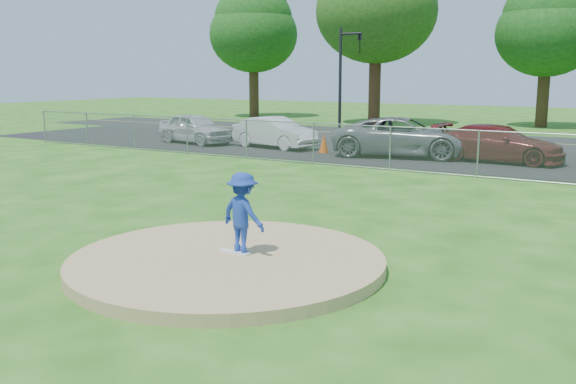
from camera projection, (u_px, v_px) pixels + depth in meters
name	position (u px, v px, depth m)	size (l,w,h in m)	color
ground	(425.00, 184.00, 19.39)	(120.00, 120.00, 0.00)	#215813
pitchers_mound	(227.00, 262.00, 10.98)	(5.40, 5.40, 0.20)	tan
pitching_rubber	(234.00, 252.00, 11.12)	(0.60, 0.15, 0.04)	white
chain_link_fence	(447.00, 152.00, 20.93)	(40.00, 0.06, 1.50)	gray
parking_lot	(482.00, 159.00, 24.85)	(50.00, 8.00, 0.01)	black
street	(523.00, 142.00, 31.14)	(60.00, 7.00, 0.01)	black
tree_far_left	(253.00, 23.00, 48.69)	(6.72, 6.72, 10.74)	#3B2515
tree_center	(548.00, 20.00, 38.88)	(6.16, 6.16, 9.84)	#392614
traffic_signal_left	(344.00, 72.00, 33.34)	(1.28, 0.20, 5.60)	black
pitcher	(243.00, 213.00, 10.99)	(0.92, 0.53, 1.42)	#1C3A9C
traffic_cone	(324.00, 143.00, 26.91)	(0.41, 0.41, 0.80)	#E0530B
parked_car_silver	(195.00, 128.00, 30.55)	(1.67, 4.16, 1.42)	silver
parked_car_white	(275.00, 132.00, 28.64)	(1.45, 4.15, 1.37)	silver
parked_car_gray	(403.00, 137.00, 25.62)	(2.59, 5.61, 1.56)	slate
parked_car_darkred	(498.00, 143.00, 24.03)	(1.95, 4.79, 1.39)	maroon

